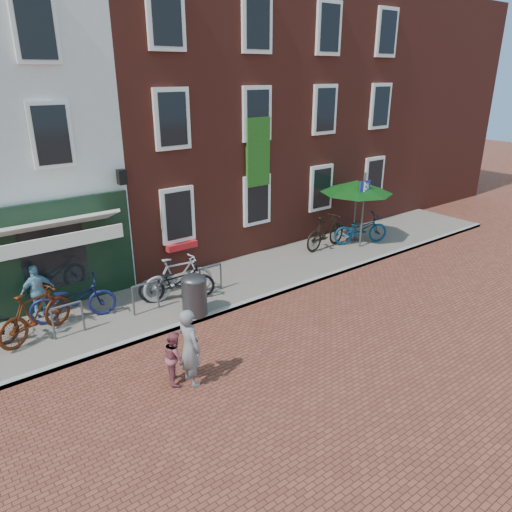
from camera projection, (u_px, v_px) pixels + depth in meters
ground at (219, 316)px, 12.67m from camera, size 80.00×80.00×0.00m
sidewalk at (220, 286)px, 14.33m from camera, size 24.00×3.00×0.10m
building_brick_mid at (156, 103)px, 17.21m from camera, size 6.00×8.00×10.00m
building_brick_right at (283, 98)px, 20.59m from camera, size 6.00×8.00×10.00m
filler_right at (380, 104)px, 24.44m from camera, size 7.00×8.00×9.00m
litter_bin at (194, 293)px, 12.32m from camera, size 0.65×0.65×1.20m
parking_sign at (364, 201)px, 16.78m from camera, size 0.50×0.07×2.70m
parasol at (357, 184)px, 17.18m from camera, size 2.60×2.60×2.41m
woman at (190, 347)px, 9.65m from camera, size 0.45×0.65×1.69m
boy at (175, 357)px, 9.80m from camera, size 0.59×0.67×1.15m
cafe_person at (38, 291)px, 12.18m from camera, size 0.85×0.38×1.43m
bicycle_1 at (35, 314)px, 11.26m from camera, size 2.08×1.39×1.22m
bicycle_2 at (73, 300)px, 12.10m from camera, size 2.21×1.25×1.10m
bicycle_3 at (178, 277)px, 13.26m from camera, size 2.09×0.84×1.22m
bicycle_4 at (177, 282)px, 13.14m from camera, size 2.21×1.51×1.10m
bicycle_5 at (326, 232)px, 17.06m from camera, size 2.08×0.78×1.22m
bicycle_6 at (361, 229)px, 17.56m from camera, size 2.22×1.46×1.10m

